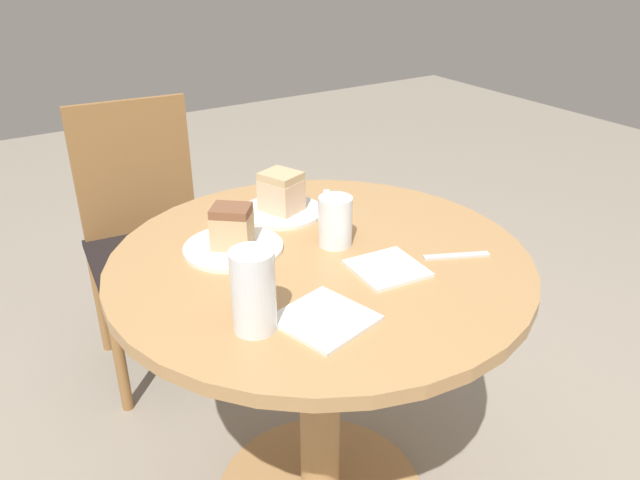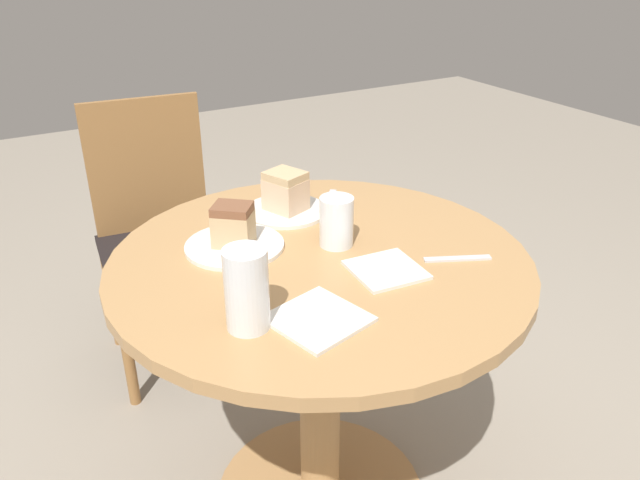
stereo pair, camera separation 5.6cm
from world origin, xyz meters
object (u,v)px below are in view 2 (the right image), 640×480
object	(u,v)px
plate_near	(286,211)
cake_slice_far	(233,225)
chair	(160,233)
plate_far	(235,246)
glass_lemonade	(336,224)
glass_water	(247,293)
cake_slice_near	(286,191)

from	to	relation	value
plate_near	cake_slice_far	distance (m)	0.23
chair	plate_far	world-z (taller)	chair
cake_slice_far	glass_lemonade	size ratio (longest dim) A/B	0.96
plate_near	cake_slice_far	bearing A→B (deg)	-148.77
plate_near	cake_slice_far	xyz separation A→B (m)	(-0.19, -0.12, 0.05)
cake_slice_far	glass_water	xyz separation A→B (m)	(-0.10, -0.30, 0.01)
cake_slice_near	cake_slice_far	world-z (taller)	cake_slice_near
chair	plate_near	bearing A→B (deg)	-68.87
chair	plate_near	size ratio (longest dim) A/B	4.33
plate_near	cake_slice_far	world-z (taller)	cake_slice_far
plate_far	cake_slice_far	world-z (taller)	cake_slice_far
chair	glass_lemonade	bearing A→B (deg)	-71.52
chair	cake_slice_near	bearing A→B (deg)	-68.87
plate_far	cake_slice_near	distance (m)	0.23
plate_near	plate_far	size ratio (longest dim) A/B	0.93
cake_slice_near	glass_water	xyz separation A→B (m)	(-0.29, -0.42, 0.01)
glass_lemonade	cake_slice_far	bearing A→B (deg)	154.16
plate_far	glass_lemonade	xyz separation A→B (m)	(0.21, -0.10, 0.05)
cake_slice_near	glass_lemonade	distance (m)	0.22
glass_water	cake_slice_far	bearing A→B (deg)	71.67
chair	cake_slice_far	world-z (taller)	chair
plate_far	cake_slice_near	xyz separation A→B (m)	(0.19, 0.12, 0.05)
cake_slice_near	glass_water	size ratio (longest dim) A/B	0.74
cake_slice_far	glass_water	distance (m)	0.32
plate_near	plate_far	xyz separation A→B (m)	(-0.19, -0.12, 0.00)
chair	plate_far	bearing A→B (deg)	-85.72
plate_far	cake_slice_far	xyz separation A→B (m)	(0.00, 0.00, 0.05)
plate_near	plate_far	bearing A→B (deg)	-148.77
chair	plate_far	distance (m)	0.80
glass_lemonade	glass_water	xyz separation A→B (m)	(-0.31, -0.20, 0.02)
cake_slice_far	glass_water	size ratio (longest dim) A/B	0.71
chair	cake_slice_far	distance (m)	0.82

